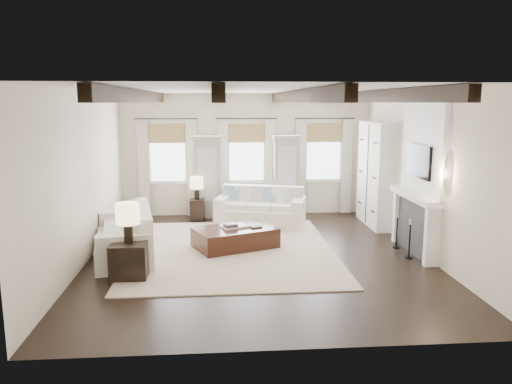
{
  "coord_description": "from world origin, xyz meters",
  "views": [
    {
      "loc": [
        -0.78,
        -9.34,
        2.99
      ],
      "look_at": [
        0.02,
        0.72,
        1.15
      ],
      "focal_mm": 35.0,
      "sensor_mm": 36.0,
      "label": 1
    }
  ],
  "objects": [
    {
      "name": "ottoman",
      "position": [
        -0.43,
        0.63,
        0.21
      ],
      "size": [
        1.86,
        1.53,
        0.42
      ],
      "primitive_type": "cube",
      "rotation": [
        0.0,
        0.0,
        0.39
      ],
      "color": "black",
      "rests_on": "ground"
    },
    {
      "name": "candlestick_far",
      "position": [
        2.9,
        0.36,
        0.31
      ],
      "size": [
        0.15,
        0.15,
        0.74
      ],
      "color": "black",
      "rests_on": "ground"
    },
    {
      "name": "sofa_left",
      "position": [
        -2.53,
        0.2,
        0.39
      ],
      "size": [
        1.41,
        2.39,
        0.96
      ],
      "color": "white",
      "rests_on": "ground"
    },
    {
      "name": "tray",
      "position": [
        -0.45,
        0.7,
        0.44
      ],
      "size": [
        0.61,
        0.54,
        0.04
      ],
      "primitive_type": "cube",
      "rotation": [
        0.0,
        0.0,
        0.39
      ],
      "color": "white",
      "rests_on": "ottoman"
    },
    {
      "name": "book_upper",
      "position": [
        -0.51,
        0.58,
        0.52
      ],
      "size": [
        0.27,
        0.24,
        0.03
      ],
      "primitive_type": "cube",
      "rotation": [
        0.0,
        0.0,
        0.39
      ],
      "color": "beige",
      "rests_on": "book_lower"
    },
    {
      "name": "sofa_back",
      "position": [
        0.28,
        2.61,
        0.38
      ],
      "size": [
        2.32,
        1.5,
        0.92
      ],
      "color": "white",
      "rests_on": "ground"
    },
    {
      "name": "lamp_back",
      "position": [
        -1.3,
        3.11,
        0.93
      ],
      "size": [
        0.33,
        0.33,
        0.57
      ],
      "color": "black",
      "rests_on": "side_table_back"
    },
    {
      "name": "room_shell",
      "position": [
        0.75,
        0.9,
        1.89
      ],
      "size": [
        6.54,
        7.54,
        3.22
      ],
      "color": "silver",
      "rests_on": "ground"
    },
    {
      "name": "book_loose",
      "position": [
        -0.0,
        0.63,
        0.44
      ],
      "size": [
        0.29,
        0.26,
        0.03
      ],
      "primitive_type": "cube",
      "rotation": [
        0.0,
        0.0,
        0.39
      ],
      "color": "#262628",
      "rests_on": "ottoman"
    },
    {
      "name": "book_lower",
      "position": [
        -0.52,
        0.6,
        0.48
      ],
      "size": [
        0.32,
        0.28,
        0.04
      ],
      "primitive_type": "cube",
      "rotation": [
        0.0,
        0.0,
        0.39
      ],
      "color": "#262628",
      "rests_on": "tray"
    },
    {
      "name": "area_rug",
      "position": [
        -0.49,
        0.43,
        0.01
      ],
      "size": [
        4.07,
        4.76,
        0.02
      ],
      "primitive_type": "cube",
      "color": "beige",
      "rests_on": "ground"
    },
    {
      "name": "side_table_front",
      "position": [
        -2.3,
        -1.0,
        0.31
      ],
      "size": [
        0.61,
        0.61,
        0.61
      ],
      "primitive_type": "cube",
      "color": "black",
      "rests_on": "ground"
    },
    {
      "name": "side_table_back",
      "position": [
        -1.3,
        3.11,
        0.27
      ],
      "size": [
        0.37,
        0.37,
        0.55
      ],
      "primitive_type": "cube",
      "color": "black",
      "rests_on": "ground"
    },
    {
      "name": "candlestick_near",
      "position": [
        2.9,
        -0.34,
        0.32
      ],
      "size": [
        0.15,
        0.15,
        0.77
      ],
      "color": "black",
      "rests_on": "ground"
    },
    {
      "name": "lamp_front",
      "position": [
        -2.3,
        -1.0,
        1.08
      ],
      "size": [
        0.4,
        0.4,
        0.69
      ],
      "color": "black",
      "rests_on": "side_table_front"
    },
    {
      "name": "ground",
      "position": [
        0.0,
        0.0,
        0.0
      ],
      "size": [
        7.5,
        7.5,
        0.0
      ],
      "primitive_type": "plane",
      "color": "black",
      "rests_on": "ground"
    }
  ]
}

